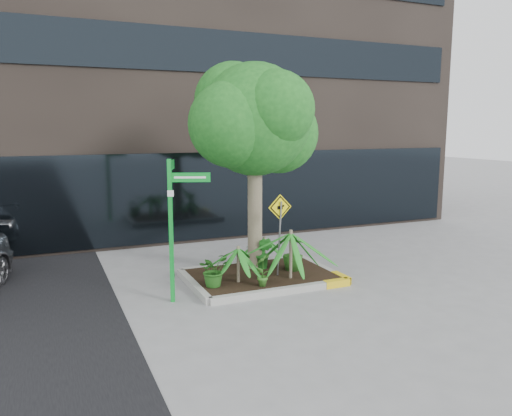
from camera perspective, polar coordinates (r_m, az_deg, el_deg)
name	(u,v)px	position (r m, az deg, el deg)	size (l,w,h in m)	color
ground	(259,285)	(11.11, 0.32, -8.76)	(80.00, 80.00, 0.00)	gray
building	(176,11)	(19.22, -9.18, 21.32)	(18.00, 8.00, 15.00)	#2D2621
planter	(263,276)	(11.41, 0.84, -7.75)	(3.35, 2.36, 0.15)	#9E9E99
tree	(254,120)	(11.45, -0.18, 10.06)	(3.29, 2.91, 4.93)	gray
palm_front	(291,233)	(10.86, 4.02, -2.88)	(1.21, 1.21, 1.35)	gray
palm_left	(238,248)	(10.62, -2.05, -4.64)	(0.89, 0.89, 0.99)	gray
palm_back	(264,239)	(12.17, 0.94, -3.52)	(0.72, 0.72, 0.80)	gray
shrub_a	(214,270)	(10.48, -4.88, -7.02)	(0.64, 0.64, 0.71)	#205719
shrub_b	(293,252)	(11.61, 4.24, -5.03)	(0.48, 0.48, 0.85)	#255A1B
shrub_c	(263,269)	(10.44, 0.78, -7.03)	(0.38, 0.38, 0.72)	#336E22
shrub_d	(264,253)	(11.70, 0.89, -5.15)	(0.42, 0.42, 0.76)	#1F6C1F
street_sign_post	(174,214)	(9.84, -9.38, -0.73)	(0.79, 1.02, 2.83)	#0E9D2D
cattle_sign	(280,221)	(10.94, 2.73, -1.52)	(0.57, 0.19, 1.84)	slate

